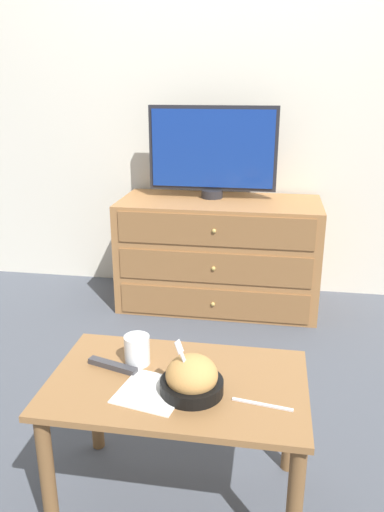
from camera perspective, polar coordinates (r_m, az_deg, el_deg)
name	(u,v)px	position (r m, az deg, el deg)	size (l,w,h in m)	color
ground_plane	(230,285)	(3.38, 4.35, -3.36)	(12.00, 12.00, 0.00)	#474C56
wall_back	(236,82)	(3.15, 5.01, 19.25)	(12.00, 0.05, 2.60)	silver
dresser	(219,253)	(3.00, 3.08, 0.31)	(1.16, 0.54, 0.65)	#9E6B3D
tv	(213,151)	(2.94, 2.38, 11.96)	(0.74, 0.13, 0.53)	#232328
coffee_table	(179,403)	(1.58, -1.49, -16.47)	(0.77, 0.47, 0.45)	olive
takeout_bowl	(192,379)	(1.46, -0.03, -13.85)	(0.18, 0.18, 0.17)	black
drink_cup	(137,352)	(1.60, -6.29, -10.80)	(0.08, 0.08, 0.09)	beige
napkin	(152,391)	(1.49, -4.62, -15.17)	(0.22, 0.22, 0.00)	white
knife	(262,404)	(1.44, 8.04, -16.45)	(0.17, 0.04, 0.01)	silver
remote_control	(113,366)	(1.61, -9.06, -12.27)	(0.17, 0.07, 0.02)	#38383D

